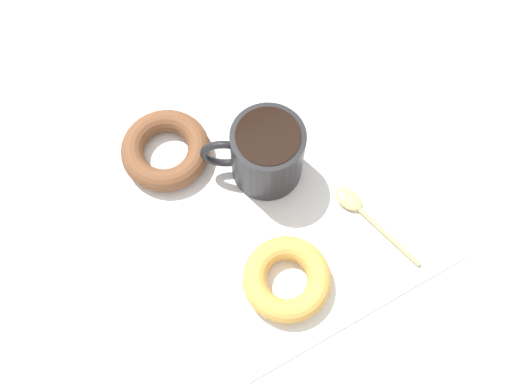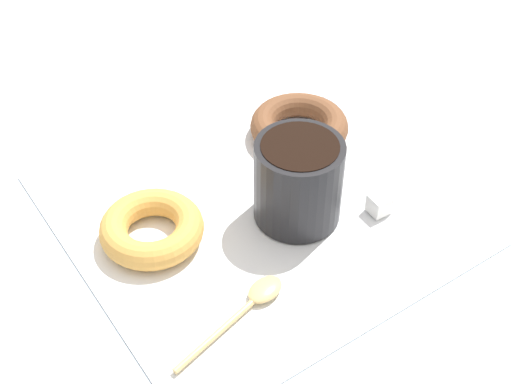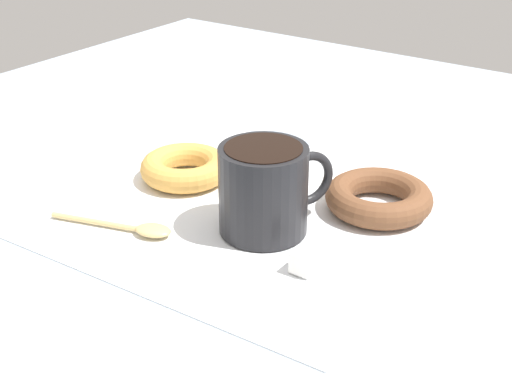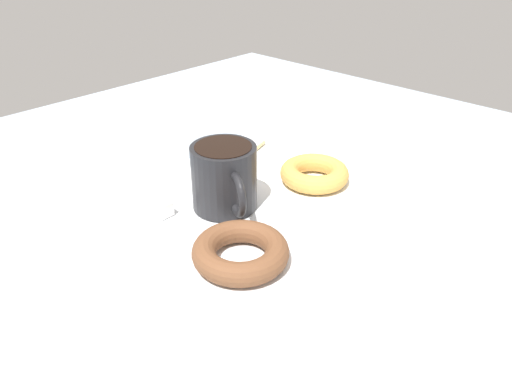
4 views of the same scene
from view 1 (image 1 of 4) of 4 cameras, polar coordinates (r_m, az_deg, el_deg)
ground_plane at (r=68.76cm, az=-1.01°, el=-1.82°), size 120.00×120.00×2.00cm
napkin at (r=68.03cm, az=-0.00°, el=-0.69°), size 36.57×36.57×0.30cm
coffee_cup at (r=65.42cm, az=0.97°, el=3.96°), size 11.12×8.44×8.60cm
donut_near_cup at (r=69.87cm, az=-9.03°, el=4.18°), size 10.81×10.81×2.71cm
donut_far at (r=63.58cm, az=2.77°, el=-8.86°), size 9.84×9.84×2.67cm
spoon at (r=68.09cm, az=10.29°, el=-1.63°), size 5.08×12.68×0.90cm
sugar_cube at (r=72.34cm, az=1.37°, el=8.48°), size 1.92×1.92×1.92cm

